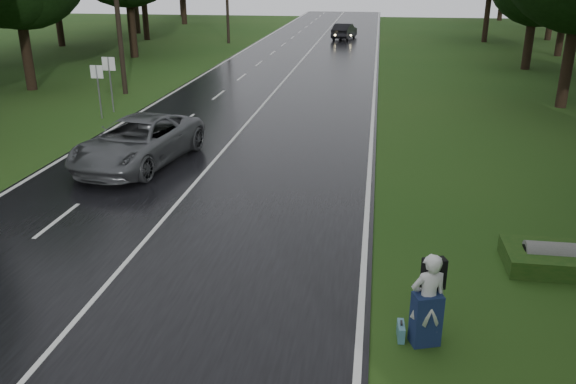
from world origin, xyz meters
name	(u,v)px	position (x,y,z in m)	size (l,w,h in m)	color
ground	(129,261)	(0.00, 0.00, 0.00)	(160.00, 160.00, 0.00)	#244414
road	(270,97)	(0.00, 20.00, 0.02)	(12.00, 140.00, 0.04)	black
lane_center	(270,97)	(0.00, 20.00, 0.04)	(0.12, 140.00, 0.01)	silver
grey_car	(138,141)	(-2.64, 7.36, 0.89)	(2.82, 6.12, 1.70)	#4B4D50
far_car	(344,31)	(2.41, 49.60, 0.81)	(1.63, 4.69, 1.54)	black
hitchhiker	(428,303)	(7.05, -2.39, 0.89)	(0.81, 0.78, 1.92)	silver
suitcase	(401,331)	(6.60, -2.32, 0.16)	(0.13, 0.45, 0.32)	teal
culvert	(550,267)	(10.29, 1.21, 0.00)	(0.65, 0.65, 1.29)	slate
utility_pole_mid	(126,94)	(-8.50, 19.78, 0.00)	(1.80, 0.28, 9.27)	black
utility_pole_far	(229,43)	(-8.50, 44.60, 0.00)	(1.80, 0.28, 10.37)	black
road_sign_a	(102,118)	(-7.20, 13.89, 0.00)	(0.61, 0.10, 2.55)	white
road_sign_b	(114,112)	(-7.20, 15.25, 0.00)	(0.66, 0.10, 2.75)	white
tree_left_d	(32,90)	(-14.53, 20.10, 0.00)	(8.41, 8.41, 13.14)	black
tree_left_e	(135,57)	(-13.79, 34.08, 0.00)	(9.76, 9.76, 15.25)	black
tree_left_f	(147,40)	(-17.41, 46.18, 0.00)	(11.10, 11.10, 17.34)	black
tree_right_d	(560,107)	(15.50, 19.80, 0.00)	(9.26, 9.26, 14.47)	black
tree_right_e	(525,69)	(16.45, 32.41, 0.00)	(7.38, 7.38, 11.53)	black
tree_right_f	(484,42)	(16.22, 49.25, 0.00)	(9.82, 9.82, 15.34)	black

